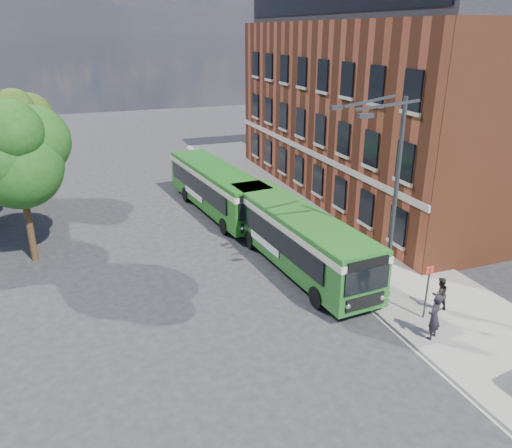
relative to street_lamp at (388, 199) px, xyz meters
name	(u,v)px	position (x,y,z in m)	size (l,w,h in m)	color
ground	(263,297)	(-4.84, 2.00, -4.79)	(120.00, 120.00, 0.00)	#252527
pavement	(319,219)	(2.16, 10.00, -4.72)	(6.00, 48.00, 0.15)	gray
kerb_line	(275,226)	(-0.89, 10.00, -4.79)	(0.12, 48.00, 0.01)	beige
brick_office	(386,97)	(9.16, 14.00, 2.18)	(12.10, 26.00, 14.20)	brown
street_lamp	(388,199)	(0.00, 0.00, 0.00)	(2.96, 2.38, 9.00)	#383A3D
bus_stop_sign	(427,289)	(0.76, -2.20, -3.28)	(0.35, 0.08, 2.52)	#383A3D
bus_front	(296,233)	(-2.09, 4.46, -2.96)	(3.47, 12.02, 3.02)	#226320
bus_rear	(217,185)	(-3.49, 13.94, -2.96)	(3.80, 11.83, 3.02)	#1B6316
pedestrian_a	(434,317)	(0.10, -3.53, -3.69)	(0.70, 0.46, 1.91)	black
pedestrian_b	(440,294)	(1.76, -1.87, -3.88)	(0.74, 0.57, 1.52)	black
tree_left	(18,154)	(-14.69, 9.99, 0.97)	(5.02, 4.78, 8.48)	#3A2715
tree_right	(18,124)	(-15.47, 21.94, 0.51)	(4.63, 4.40, 7.82)	#3A2715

